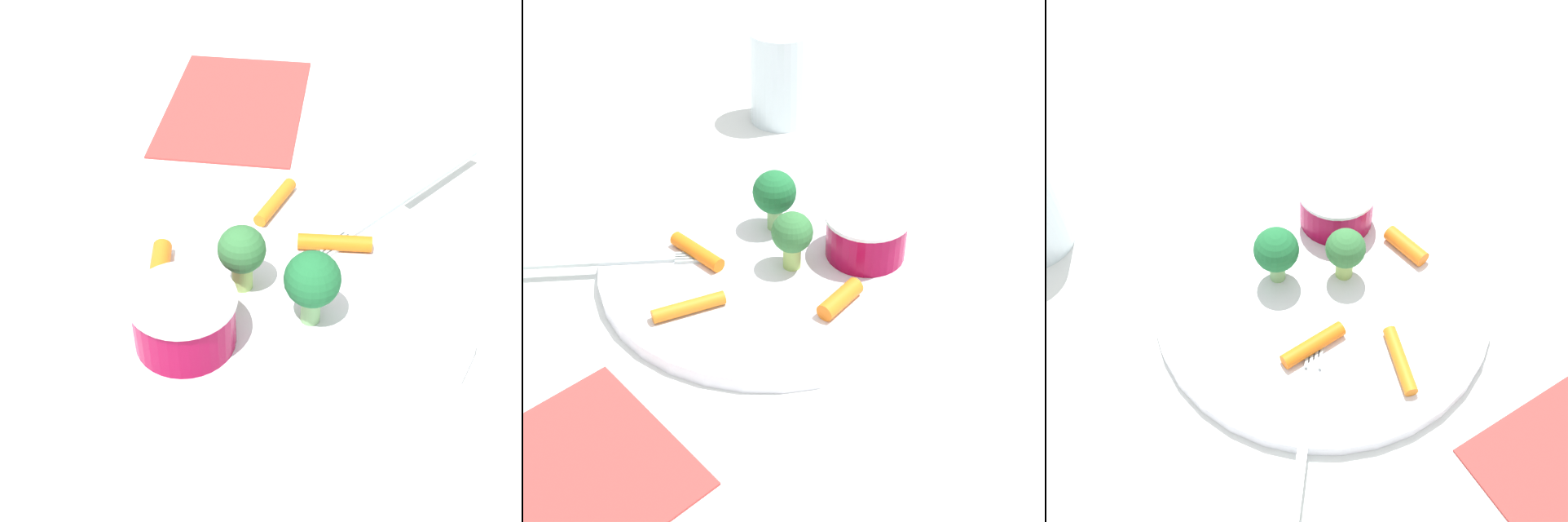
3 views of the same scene
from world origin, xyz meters
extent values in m
plane|color=silver|center=(0.00, 0.00, 0.00)|extent=(2.40, 2.40, 0.00)
cylinder|color=white|center=(0.00, 0.00, 0.01)|extent=(0.27, 0.27, 0.01)
cylinder|color=maroon|center=(-0.07, 0.02, 0.03)|extent=(0.06, 0.06, 0.03)
cylinder|color=silver|center=(-0.07, 0.02, 0.05)|extent=(0.07, 0.07, 0.00)
cylinder|color=#96C060|center=(-0.01, 0.02, 0.02)|extent=(0.01, 0.01, 0.02)
sphere|color=#33703A|center=(-0.01, 0.02, 0.04)|extent=(0.03, 0.03, 0.03)
cylinder|color=#7EB873|center=(-0.01, -0.04, 0.02)|extent=(0.01, 0.01, 0.02)
sphere|color=#1F6736|center=(-0.01, -0.04, 0.05)|extent=(0.04, 0.04, 0.04)
cylinder|color=orange|center=(-0.03, 0.07, 0.02)|extent=(0.04, 0.03, 0.01)
cylinder|color=orange|center=(0.07, 0.05, 0.02)|extent=(0.05, 0.02, 0.01)
cylinder|color=orange|center=(0.06, -0.01, 0.02)|extent=(0.04, 0.05, 0.01)
cube|color=#B3C4C5|center=(0.15, -0.03, 0.01)|extent=(0.16, 0.04, 0.00)
cube|color=#B3C4C5|center=(0.06, -0.02, 0.01)|extent=(0.03, 0.01, 0.00)
cube|color=#B3C4C5|center=(0.06, -0.01, 0.01)|extent=(0.03, 0.01, 0.00)
cube|color=#B3C4C5|center=(0.06, -0.01, 0.01)|extent=(0.03, 0.01, 0.00)
cube|color=#B3C4C5|center=(0.06, -0.01, 0.01)|extent=(0.03, 0.01, 0.00)
cube|color=#B23B38|center=(0.20, 0.18, 0.00)|extent=(0.23, 0.20, 0.00)
camera|label=1|loc=(-0.31, -0.20, 0.35)|focal=51.60mm
camera|label=2|loc=(0.11, 0.45, 0.37)|focal=50.29mm
camera|label=3|loc=(0.30, -0.03, 0.42)|focal=43.20mm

